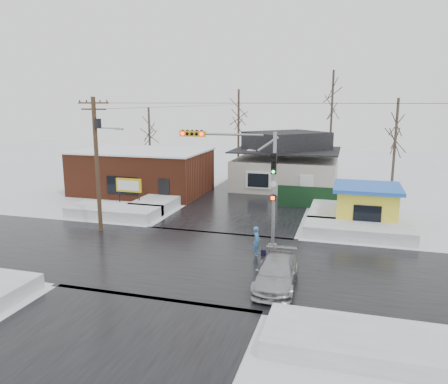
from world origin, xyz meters
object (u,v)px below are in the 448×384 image
(pedestrian, at_px, (257,241))
(car, at_px, (276,273))
(kiosk, at_px, (366,205))
(traffic_signal, at_px, (248,173))
(utility_pole, at_px, (97,157))
(marquee_sign, at_px, (129,186))

(pedestrian, xyz_separation_m, car, (1.81, -3.99, -0.17))
(kiosk, distance_m, car, 13.10)
(traffic_signal, xyz_separation_m, utility_pole, (-10.36, 0.53, 0.57))
(kiosk, height_order, car, kiosk)
(traffic_signal, distance_m, marquee_sign, 13.42)
(utility_pole, distance_m, marquee_sign, 6.87)
(traffic_signal, bearing_deg, pedestrian, -56.46)
(pedestrian, distance_m, car, 4.38)
(traffic_signal, bearing_deg, car, -63.17)
(pedestrian, relative_size, car, 0.36)
(marquee_sign, relative_size, car, 0.55)
(marquee_sign, distance_m, car, 18.45)
(marquee_sign, xyz_separation_m, car, (14.11, -11.82, -1.25))
(pedestrian, bearing_deg, traffic_signal, 24.47)
(utility_pole, distance_m, kiosk, 18.95)
(marquee_sign, bearing_deg, car, -39.95)
(traffic_signal, xyz_separation_m, car, (2.68, -5.29, -3.86))
(marquee_sign, height_order, car, marquee_sign)
(kiosk, bearing_deg, marquee_sign, -178.45)
(marquee_sign, relative_size, kiosk, 0.55)
(traffic_signal, relative_size, car, 1.51)
(utility_pole, height_order, marquee_sign, utility_pole)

